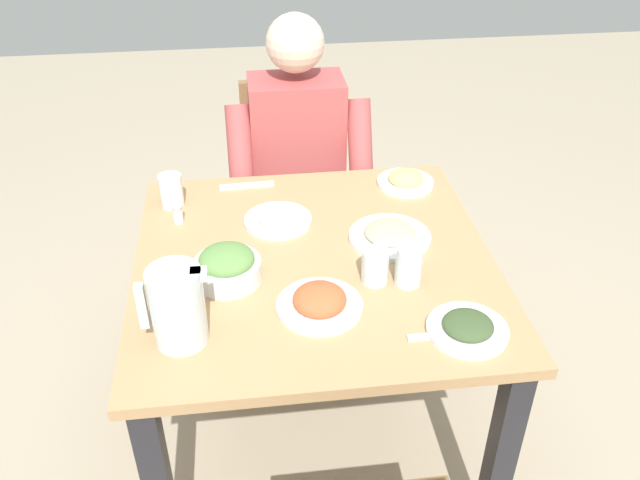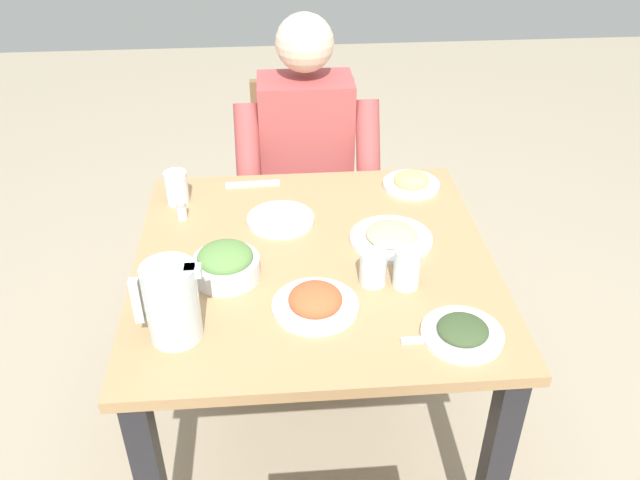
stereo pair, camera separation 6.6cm
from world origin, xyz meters
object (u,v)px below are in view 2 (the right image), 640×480
(diner_near, at_px, (308,175))
(plate_dolmas, at_px, (462,332))
(chair_near, at_px, (305,184))
(water_glass_by_pitcher, at_px, (407,268))
(plate_yoghurt, at_px, (281,216))
(plate_fries, at_px, (411,182))
(plate_beans, at_px, (391,237))
(water_glass_near_left, at_px, (177,187))
(dining_table, at_px, (314,291))
(plate_rice_curry, at_px, (315,302))
(water_glass_far_right, at_px, (373,268))
(salad_bowl, at_px, (226,264))
(salt_shaker, at_px, (182,211))
(water_pitcher, at_px, (172,302))

(diner_near, relative_size, plate_dolmas, 6.20)
(chair_near, distance_m, plate_dolmas, 1.19)
(water_glass_by_pitcher, bearing_deg, plate_yoghurt, -46.66)
(plate_fries, relative_size, plate_dolmas, 0.94)
(plate_beans, relative_size, plate_dolmas, 1.20)
(water_glass_by_pitcher, bearing_deg, plate_fries, -102.58)
(chair_near, xyz_separation_m, water_glass_near_left, (0.41, 0.48, 0.27))
(chair_near, bearing_deg, dining_table, 88.45)
(plate_rice_curry, xyz_separation_m, plate_yoghurt, (0.07, -0.39, -0.00))
(water_glass_far_right, bearing_deg, plate_yoghurt, -53.80)
(plate_rice_curry, distance_m, water_glass_by_pitcher, 0.25)
(dining_table, xyz_separation_m, plate_yoghurt, (0.08, -0.19, 0.13))
(diner_near, xyz_separation_m, plate_beans, (-0.20, 0.53, 0.09))
(salad_bowl, distance_m, water_glass_by_pitcher, 0.45)
(water_glass_near_left, relative_size, salt_shaker, 1.85)
(plate_beans, xyz_separation_m, plate_fries, (-0.11, -0.29, 0.00))
(plate_dolmas, distance_m, water_glass_far_right, 0.28)
(water_glass_near_left, bearing_deg, water_pitcher, 95.08)
(salad_bowl, relative_size, salt_shaker, 3.16)
(diner_near, relative_size, salad_bowl, 6.83)
(salad_bowl, height_order, plate_rice_curry, salad_bowl)
(diner_near, height_order, plate_dolmas, diner_near)
(diner_near, distance_m, plate_fries, 0.40)
(plate_dolmas, relative_size, water_glass_near_left, 1.88)
(water_pitcher, xyz_separation_m, water_glass_near_left, (0.05, -0.60, -0.05))
(plate_dolmas, xyz_separation_m, water_glass_by_pitcher, (0.09, -0.20, 0.04))
(plate_beans, distance_m, salt_shaker, 0.60)
(salad_bowl, relative_size, plate_fries, 0.97)
(dining_table, relative_size, plate_yoghurt, 4.89)
(dining_table, distance_m, plate_beans, 0.26)
(chair_near, distance_m, water_glass_near_left, 0.68)
(water_pitcher, relative_size, water_glass_far_right, 2.12)
(chair_near, relative_size, water_glass_far_right, 9.71)
(water_pitcher, bearing_deg, water_glass_near_left, -84.92)
(chair_near, distance_m, salad_bowl, 0.94)
(plate_yoghurt, relative_size, plate_beans, 0.85)
(plate_dolmas, height_order, salt_shaker, salt_shaker)
(dining_table, distance_m, plate_dolmas, 0.47)
(plate_rice_curry, bearing_deg, dining_table, -93.04)
(dining_table, xyz_separation_m, plate_dolmas, (-0.31, 0.33, 0.12))
(chair_near, relative_size, diner_near, 0.75)
(chair_near, distance_m, water_pitcher, 1.17)
(chair_near, height_order, plate_fries, chair_near)
(diner_near, bearing_deg, water_glass_by_pitcher, 105.31)
(water_glass_by_pitcher, bearing_deg, dining_table, -31.20)
(water_pitcher, height_order, plate_fries, water_pitcher)
(plate_rice_curry, height_order, water_glass_near_left, water_glass_near_left)
(water_pitcher, bearing_deg, plate_fries, -136.35)
(water_pitcher, bearing_deg, plate_beans, -148.44)
(chair_near, distance_m, plate_rice_curry, 1.03)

